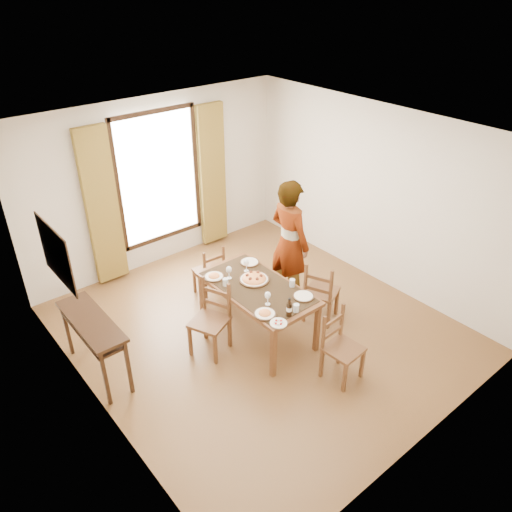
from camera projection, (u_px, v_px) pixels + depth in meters
ground at (259, 329)px, 6.84m from camera, size 5.00×5.00×0.00m
room_shell at (253, 225)px, 6.14m from camera, size 4.60×5.10×2.74m
console_table at (92, 328)px, 5.78m from camera, size 0.38×1.20×0.80m
dining_table at (257, 291)px, 6.42m from camera, size 0.85×1.61×0.76m
chair_west at (211, 321)px, 6.26m from camera, size 0.56×0.56×0.97m
chair_north at (210, 272)px, 7.35m from camera, size 0.39×0.39×0.85m
chair_south at (341, 348)px, 5.86m from camera, size 0.43×0.43×0.90m
chair_east at (321, 293)px, 6.81m from camera, size 0.55×0.55×0.93m
man at (289, 243)px, 7.01m from camera, size 0.70×0.47×1.87m
plate_sw at (265, 313)px, 5.86m from camera, size 0.27×0.27×0.05m
plate_se at (303, 295)px, 6.17m from camera, size 0.27×0.27×0.05m
plate_nw at (214, 276)px, 6.55m from camera, size 0.27×0.27×0.05m
plate_ne at (250, 261)px, 6.87m from camera, size 0.27×0.27×0.05m
pasta_platter at (254, 277)px, 6.48m from camera, size 0.40×0.40×0.10m
caprese_plate at (279, 322)px, 5.71m from camera, size 0.20×0.20×0.04m
wine_glass_a at (268, 298)px, 6.00m from camera, size 0.08×0.08×0.18m
wine_glass_b at (246, 265)px, 6.65m from camera, size 0.08×0.08×0.18m
wine_glass_c at (229, 272)px, 6.50m from camera, size 0.08×0.08×0.18m
tumbler_a at (292, 283)px, 6.36m from camera, size 0.07×0.07×0.10m
tumbler_b at (225, 282)px, 6.38m from camera, size 0.07×0.07×0.10m
tumbler_c at (296, 308)px, 5.90m from camera, size 0.07×0.07×0.10m
wine_bottle at (289, 307)px, 5.79m from camera, size 0.07×0.07×0.25m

